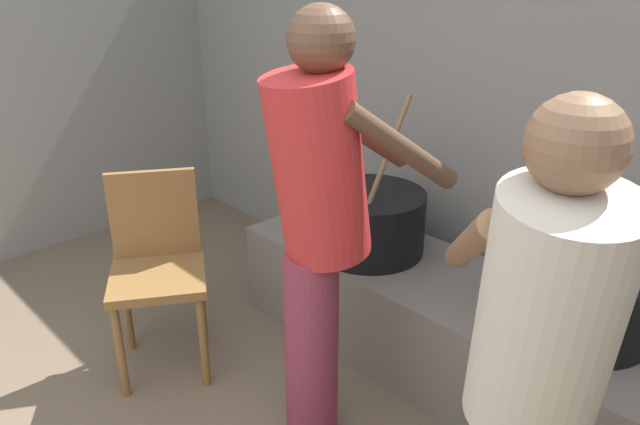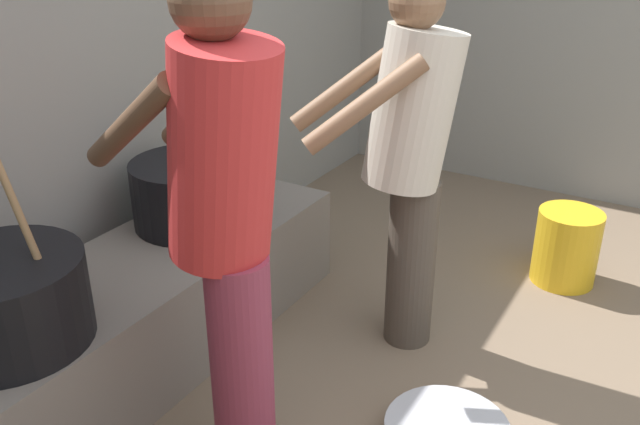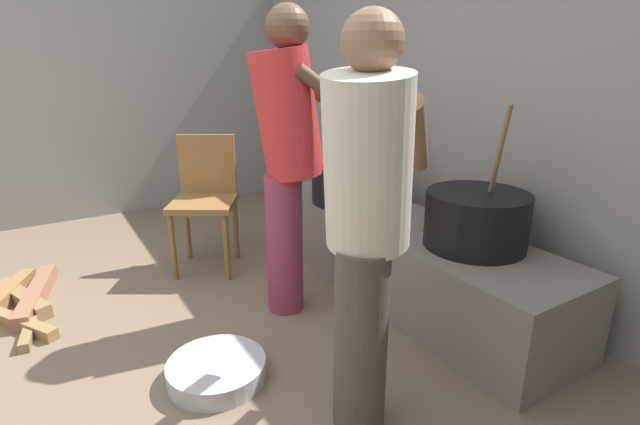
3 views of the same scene
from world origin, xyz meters
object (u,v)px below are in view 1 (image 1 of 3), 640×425
Objects in this scene: cooking_pot_main at (582,296)px; cook_in_red_shirt at (319,215)px; cooking_pot_secondary at (369,221)px; cook_in_cream_shirt at (537,378)px; chair_brown_wood at (157,263)px.

cook_in_red_shirt is (-0.65, -0.71, 0.33)m from cooking_pot_main.
cooking_pot_secondary is 1.50m from cook_in_cream_shirt.
cooking_pot_secondary is 0.84× the size of chair_brown_wood.
cooking_pot_main is 0.46× the size of cook_in_red_shirt.
cooking_pot_main reaches higher than chair_brown_wood.
cooking_pot_secondary is 0.46× the size of cook_in_red_shirt.
cooking_pot_main is at bearing 47.83° from cook_in_red_shirt.
cook_in_cream_shirt reaches higher than cooking_pot_main.
cook_in_cream_shirt reaches higher than cooking_pot_secondary.
chair_brown_wood is at bearing -165.98° from cook_in_red_shirt.
chair_brown_wood is at bearing -147.86° from cooking_pot_main.
cook_in_cream_shirt is (0.91, -0.18, -0.06)m from cook_in_red_shirt.
cook_in_cream_shirt reaches higher than chair_brown_wood.
cook_in_red_shirt is 0.93m from cook_in_cream_shirt.
chair_brown_wood is at bearing -119.99° from cooking_pot_secondary.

